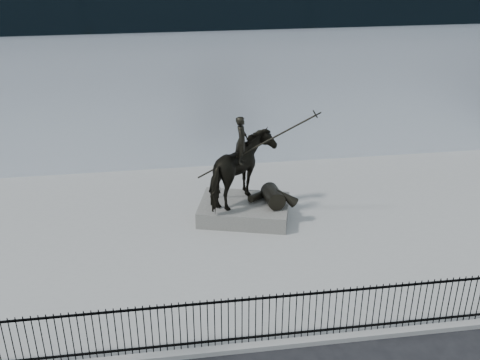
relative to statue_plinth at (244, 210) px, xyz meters
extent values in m
cube|color=gray|center=(-0.18, -1.04, -0.38)|extent=(30.00, 12.00, 0.15)
cube|color=silver|center=(-0.18, 11.96, 4.04)|extent=(44.00, 14.00, 9.00)
cube|color=black|center=(-0.18, -6.79, -0.16)|extent=(22.00, 0.05, 0.05)
cube|color=black|center=(-0.18, -6.79, 1.09)|extent=(22.00, 0.05, 0.05)
cube|color=black|center=(-0.18, -6.79, 0.44)|extent=(22.00, 0.03, 1.50)
cube|color=#5B5753|center=(0.00, 0.00, 0.00)|extent=(3.75, 3.05, 0.61)
imported|color=black|center=(0.00, 0.00, 1.61)|extent=(2.83, 3.09, 2.60)
imported|color=black|center=(-0.10, 0.03, 2.80)|extent=(0.58, 0.73, 1.76)
cylinder|color=black|center=(0.34, -0.10, 2.53)|extent=(4.05, 1.19, 2.65)
camera|label=1|loc=(-2.85, -18.33, 10.02)|focal=42.00mm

